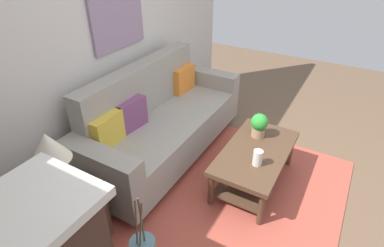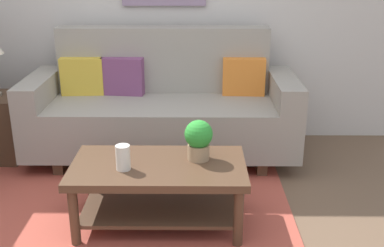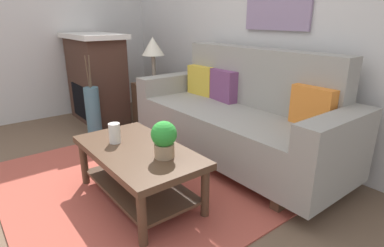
{
  "view_description": "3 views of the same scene",
  "coord_description": "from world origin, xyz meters",
  "views": [
    {
      "loc": [
        -2.18,
        -0.33,
        2.27
      ],
      "look_at": [
        0.04,
        0.95,
        0.67
      ],
      "focal_mm": 28.52,
      "sensor_mm": 36.0,
      "label": 1
    },
    {
      "loc": [
        0.49,
        -2.38,
        1.68
      ],
      "look_at": [
        0.46,
        0.68,
        0.57
      ],
      "focal_mm": 44.34,
      "sensor_mm": 36.0,
      "label": 2
    },
    {
      "loc": [
        2.18,
        -0.66,
        1.35
      ],
      "look_at": [
        0.16,
        0.92,
        0.48
      ],
      "focal_mm": 29.09,
      "sensor_mm": 36.0,
      "label": 3
    }
  ],
  "objects": [
    {
      "name": "couch",
      "position": [
        0.2,
        1.45,
        0.43
      ],
      "size": [
        2.22,
        0.84,
        1.08
      ],
      "color": "gray",
      "rests_on": "ground_plane"
    },
    {
      "name": "tabletop_vase",
      "position": [
        0.05,
        0.25,
        0.51
      ],
      "size": [
        0.09,
        0.09,
        0.16
      ],
      "primitive_type": "cylinder",
      "color": "white",
      "rests_on": "coffee_table"
    },
    {
      "name": "throw_pillow_mustard",
      "position": [
        -0.49,
        1.57,
        0.68
      ],
      "size": [
        0.37,
        0.14,
        0.32
      ],
      "primitive_type": "cube",
      "rotation": [
        0.0,
        0.0,
        0.06
      ],
      "color": "gold",
      "rests_on": "couch"
    },
    {
      "name": "coffee_table",
      "position": [
        0.25,
        0.33,
        0.31
      ],
      "size": [
        1.1,
        0.6,
        0.43
      ],
      "color": "#513826",
      "rests_on": "ground_plane"
    },
    {
      "name": "potted_plant_tabletop",
      "position": [
        0.51,
        0.41,
        0.57
      ],
      "size": [
        0.18,
        0.18,
        0.26
      ],
      "color": "tan",
      "rests_on": "coffee_table"
    },
    {
      "name": "throw_pillow_plum",
      "position": [
        -0.14,
        1.57,
        0.68
      ],
      "size": [
        0.37,
        0.16,
        0.32
      ],
      "primitive_type": "cube",
      "rotation": [
        0.0,
        0.0,
        -0.11
      ],
      "color": "#7A4270",
      "rests_on": "couch"
    },
    {
      "name": "throw_pillow_orange",
      "position": [
        0.9,
        1.57,
        0.68
      ],
      "size": [
        0.37,
        0.14,
        0.32
      ],
      "primitive_type": "cube",
      "rotation": [
        0.0,
        0.0,
        -0.05
      ],
      "color": "orange",
      "rests_on": "couch"
    },
    {
      "name": "area_rug",
      "position": [
        0.0,
        0.5,
        0.01
      ],
      "size": [
        2.29,
        2.17,
        0.01
      ],
      "primitive_type": "cube",
      "color": "#B24C3D",
      "rests_on": "ground_plane"
    }
  ]
}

